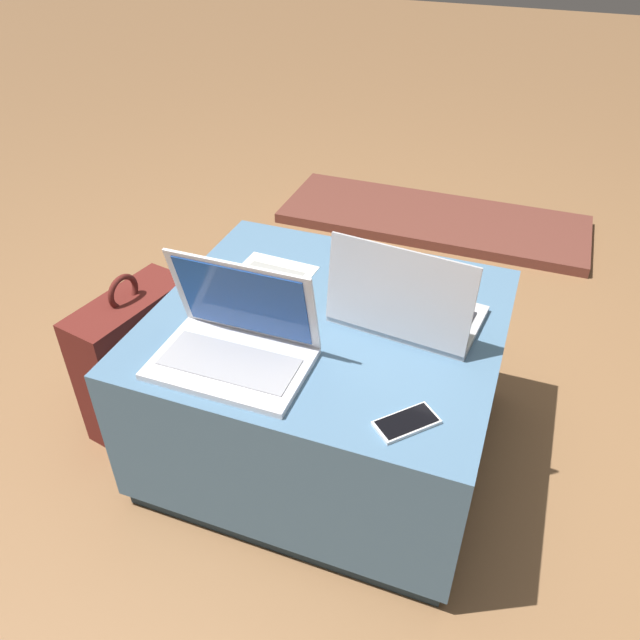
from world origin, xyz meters
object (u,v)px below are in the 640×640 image
(laptop_near, at_px, (235,341))
(cell_phone, at_px, (407,422))
(paper_sheet, at_px, (262,285))
(backpack, at_px, (137,360))
(laptop_far, at_px, (405,307))

(laptop_near, distance_m, cell_phone, 0.43)
(laptop_near, relative_size, cell_phone, 2.50)
(paper_sheet, bearing_deg, cell_phone, -33.35)
(laptop_near, distance_m, backpack, 0.55)
(laptop_far, relative_size, cell_phone, 2.67)
(laptop_far, bearing_deg, cell_phone, 111.75)
(cell_phone, bearing_deg, paper_sheet, 6.34)
(laptop_far, bearing_deg, paper_sheet, 2.24)
(backpack, bearing_deg, paper_sheet, 122.77)
(cell_phone, xyz_separation_m, paper_sheet, (-0.49, 0.36, -0.00))
(laptop_near, height_order, backpack, laptop_near)
(cell_phone, bearing_deg, laptop_far, -31.96)
(backpack, bearing_deg, laptop_far, 109.51)
(laptop_near, bearing_deg, backpack, 160.02)
(laptop_far, height_order, backpack, laptop_far)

